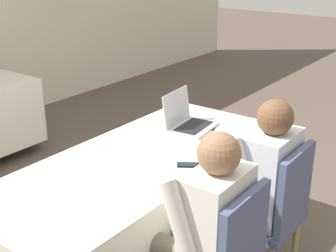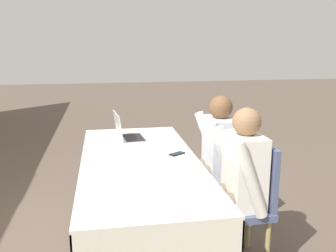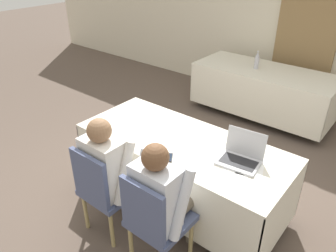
# 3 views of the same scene
# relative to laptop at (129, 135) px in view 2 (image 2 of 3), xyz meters

# --- Properties ---
(ground_plane) EXTENTS (24.00, 24.00, 0.00)m
(ground_plane) POSITION_rel_laptop_xyz_m (-0.58, -0.04, -0.79)
(ground_plane) COLOR brown
(conference_table_near) EXTENTS (2.05, 0.87, 0.74)m
(conference_table_near) POSITION_rel_laptop_xyz_m (-0.58, -0.04, -0.22)
(conference_table_near) COLOR silver
(conference_table_near) RESTS_ON ground_plane
(laptop) EXTENTS (0.37, 0.31, 0.25)m
(laptop) POSITION_rel_laptop_xyz_m (0.00, 0.00, 0.00)
(laptop) COLOR #B7B7BC
(laptop) RESTS_ON conference_table_near
(cell_phone) EXTENTS (0.12, 0.14, 0.01)m
(cell_phone) POSITION_rel_laptop_xyz_m (-0.50, -0.34, -0.04)
(cell_phone) COLOR black
(cell_phone) RESTS_ON conference_table_near
(paper_beside_laptop) EXTENTS (0.32, 0.36, 0.00)m
(paper_beside_laptop) POSITION_rel_laptop_xyz_m (-1.00, -0.23, -0.05)
(paper_beside_laptop) COLOR white
(paper_beside_laptop) RESTS_ON conference_table_near
(paper_centre_table) EXTENTS (0.30, 0.35, 0.00)m
(paper_centre_table) POSITION_rel_laptop_xyz_m (0.10, -0.00, -0.05)
(paper_centre_table) COLOR white
(paper_centre_table) RESTS_ON conference_table_near
(paper_left_edge) EXTENTS (0.25, 0.32, 0.00)m
(paper_left_edge) POSITION_rel_laptop_xyz_m (0.03, -0.28, -0.05)
(paper_left_edge) COLOR white
(paper_left_edge) RESTS_ON conference_table_near
(chair_near_left) EXTENTS (0.44, 0.44, 0.91)m
(chair_near_left) POSITION_rel_laptop_xyz_m (-0.87, -0.78, -0.29)
(chair_near_left) COLOR tan
(chair_near_left) RESTS_ON ground_plane
(chair_near_right) EXTENTS (0.44, 0.44, 0.91)m
(chair_near_right) POSITION_rel_laptop_xyz_m (-0.29, -0.78, -0.29)
(chair_near_right) COLOR tan
(chair_near_right) RESTS_ON ground_plane
(person_checkered_shirt) EXTENTS (0.50, 0.52, 1.17)m
(person_checkered_shirt) POSITION_rel_laptop_xyz_m (-0.87, -0.68, -0.13)
(person_checkered_shirt) COLOR #665B4C
(person_checkered_shirt) RESTS_ON ground_plane
(person_white_shirt) EXTENTS (0.50, 0.52, 1.17)m
(person_white_shirt) POSITION_rel_laptop_xyz_m (-0.29, -0.68, -0.13)
(person_white_shirt) COLOR #665B4C
(person_white_shirt) RESTS_ON ground_plane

